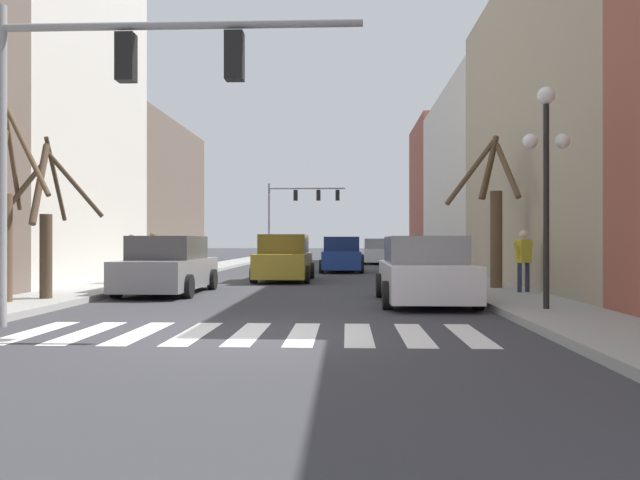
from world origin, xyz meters
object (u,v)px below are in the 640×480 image
Objects in this scene: car_parked_left_far at (342,256)px; pedestrian_on_left_sidewalk at (131,254)px; pedestrian_near_right_corner at (523,255)px; pedestrian_waiting_at_curb at (153,250)px; traffic_signal_far at (297,203)px; traffic_signal_near at (108,92)px; car_parked_right_far at (284,259)px; street_tree_left_far at (8,222)px; street_lamp_right_corner at (546,152)px; street_tree_left_near at (493,213)px; car_parked_right_mid at (168,267)px; street_tree_right_mid at (46,225)px; car_driving_toward_lane at (424,272)px; car_parked_right_near at (377,252)px.

pedestrian_on_left_sidewalk reaches higher than car_parked_left_far.
pedestrian_waiting_at_curb is (-12.48, 7.57, 0.04)m from pedestrian_near_right_corner.
traffic_signal_far is 3.83× the size of pedestrian_on_left_sidewalk.
traffic_signal_near is 1.35× the size of car_parked_right_far.
traffic_signal_far is 35.47m from street_tree_left_far.
traffic_signal_near is 10.33m from pedestrian_on_left_sidewalk.
car_parked_left_far is 18.49m from street_tree_left_far.
street_lamp_right_corner is at bearing -77.65° from traffic_signal_far.
pedestrian_waiting_at_curb is 0.38× the size of street_tree_left_near.
pedestrian_waiting_at_curb reaches higher than pedestrian_near_right_corner.
street_tree_left_near is at bearing -121.72° from pedestrian_on_left_sidewalk.
street_lamp_right_corner is 18.49m from car_parked_left_far.
car_parked_right_far is 3.02× the size of pedestrian_on_left_sidewalk.
car_parked_right_far is at bearing -25.22° from car_parked_right_mid.
car_driving_toward_lane is at bearing 5.12° from street_tree_right_mid.
traffic_signal_near reaches higher than street_lamp_right_corner.
car_parked_right_far is (-6.42, 10.92, -2.51)m from street_lamp_right_corner.
traffic_signal_far is 34.58m from street_tree_right_mid.
street_tree_left_far is (-7.38, -16.92, 1.14)m from car_parked_left_far.
car_parked_left_far is at bearing -21.03° from car_parked_right_mid.
pedestrian_on_left_sidewalk is at bearing -46.09° from pedestrian_near_right_corner.
street_lamp_right_corner is 11.43m from street_tree_right_mid.
car_parked_right_near is 19.52m from pedestrian_waiting_at_curb.
street_lamp_right_corner is at bearing -175.91° from car_parked_right_near.
pedestrian_on_left_sidewalk is 0.41× the size of street_tree_right_mid.
car_parked_right_near is 0.93× the size of car_parked_right_far.
traffic_signal_near is at bearing 84.13° from pedestrian_waiting_at_curb.
pedestrian_near_right_corner is (2.75, -24.49, 0.35)m from car_parked_right_near.
pedestrian_waiting_at_curb is at bearing 104.44° from traffic_signal_near.
car_driving_toward_lane is 2.93× the size of pedestrian_near_right_corner.
street_tree_left_near is 12.89m from street_tree_left_far.
street_tree_left_far is (-11.66, 0.89, -1.39)m from street_lamp_right_corner.
street_tree_right_mid is (-2.97, 3.79, -2.23)m from traffic_signal_near.
car_driving_toward_lane is at bearing -141.78° from pedestrian_on_left_sidewalk.
pedestrian_near_right_corner is 0.37× the size of street_tree_left_near.
street_tree_left_far is at bearing 99.93° from car_driving_toward_lane.
street_tree_left_near is at bearing 52.33° from car_parked_right_far.
pedestrian_near_right_corner is (9.91, -0.87, 0.36)m from car_parked_right_mid.
car_driving_toward_lane is at bearing 37.11° from traffic_signal_near.
car_parked_left_far reaches higher than car_parked_right_near.
pedestrian_near_right_corner is at bearing 80.33° from street_lamp_right_corner.
car_driving_toward_lane is 1.01× the size of car_parked_right_mid.
traffic_signal_far reaches higher than street_tree_right_mid.
street_tree_right_mid is at bearing 72.96° from pedestrian_waiting_at_curb.
street_tree_left_far is at bearing 156.45° from car_parked_left_far.
car_parked_right_mid is at bearing 151.41° from street_lamp_right_corner.
street_tree_left_far reaches higher than car_parked_right_mid.
pedestrian_near_right_corner is 1.05× the size of pedestrian_on_left_sidewalk.
traffic_signal_far reaches higher than car_parked_right_far.
street_tree_left_near reaches higher than street_tree_left_far.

